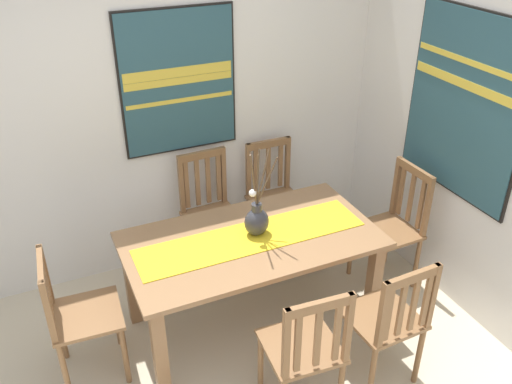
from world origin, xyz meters
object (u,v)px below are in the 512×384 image
Objects in this scene: chair_4 at (388,319)px; painting_on_side_wall at (464,106)px; chair_2 at (305,349)px; chair_3 at (210,211)px; painting_on_back_wall at (178,82)px; chair_0 at (393,226)px; centerpiece_vase at (257,219)px; dining_table at (251,251)px; chair_5 at (275,197)px; chair_1 at (76,314)px.

chair_4 is 0.74× the size of painting_on_side_wall.
chair_4 is at bearing 0.37° from chair_2.
painting_on_back_wall is at bearing 115.83° from chair_3.
chair_0 is at bearing 148.43° from painting_on_side_wall.
centerpiece_vase is 0.85m from chair_3.
dining_table is at bearing -179.16° from chair_0.
painting_on_side_wall reaches higher than painting_on_back_wall.
painting_on_side_wall reaches higher than chair_5.
chair_4 is (1.71, -0.83, 0.00)m from chair_1.
chair_1 is 0.85× the size of painting_on_back_wall.
chair_3 is 0.58m from chair_5.
chair_1 is at bearing -146.42° from chair_3.
chair_5 is (0.56, 0.79, -0.13)m from dining_table.
chair_0 is 1.06m from chair_4.
chair_5 is at bearing 54.57° from dining_table.
chair_0 reaches higher than dining_table.
dining_table is 1.20m from chair_0.
chair_4 is 0.88× the size of painting_on_back_wall.
dining_table is 0.83m from chair_2.
chair_0 reaches higher than chair_2.
chair_4 is at bearing -59.37° from centerpiece_vase.
chair_0 is at bearing 0.84° from dining_table.
chair_2 is 0.98× the size of chair_3.
chair_4 is (0.49, -0.83, -0.37)m from centerpiece_vase.
chair_1 is 1.39m from chair_3.
chair_2 is (-1.23, -0.83, -0.01)m from chair_0.
centerpiece_vase is 0.72× the size of chair_1.
chair_4 is at bearing -128.21° from chair_0.
centerpiece_vase is 0.70× the size of chair_4.
chair_1 is 1.41m from chair_2.
painting_on_side_wall is at bearing -32.31° from chair_3.
chair_2 is at bearing -145.79° from chair_0.
chair_3 is at bearing 147.51° from chair_0.
chair_0 is 1.94m from painting_on_back_wall.
chair_1 is 0.97× the size of chair_4.
chair_0 is 2.36m from chair_1.
dining_table is at bearing -0.93° from chair_1.
chair_3 is (-1.21, 0.77, 0.01)m from chair_0.
chair_5 reaches higher than chair_4.
chair_5 is (-0.63, 0.78, -0.01)m from chair_0.
centerpiece_vase is 0.52× the size of painting_on_side_wall.
painting_on_back_wall is 0.85× the size of painting_on_side_wall.
painting_on_back_wall is (-1.32, 1.01, 1.01)m from chair_0.
painting_on_side_wall is at bearing -45.97° from chair_5.
centerpiece_vase reaches higher than chair_5.
chair_2 is 0.89× the size of painting_on_back_wall.
chair_4 is 2.20m from painting_on_back_wall.
painting_on_side_wall is (0.29, -0.18, 0.99)m from chair_0.
painting_on_side_wall reaches higher than chair_0.
chair_0 is at bearing -32.49° from chair_3.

